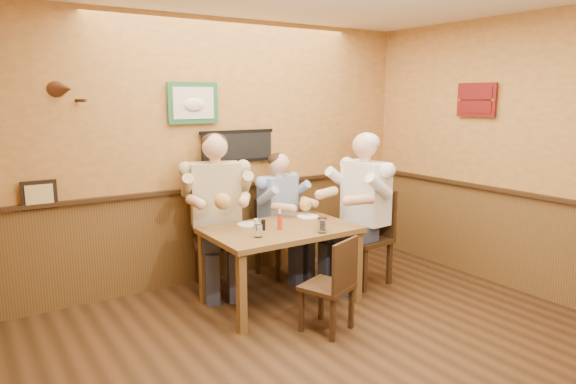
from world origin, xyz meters
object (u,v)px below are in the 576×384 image
object	(u,v)px
water_glass_mid	(322,226)
dining_table	(281,237)
cola_tumbler	(322,223)
water_glass_left	(258,231)
diner_tan_shirt	(216,220)
chair_back_left	(217,240)
hot_sauce_bottle	(280,220)
chair_right_end	(365,237)
chair_near_side	(327,284)
chair_back_right	(278,237)
diner_blue_polo	(278,221)
salt_shaker	(256,224)
pepper_shaker	(263,225)
diner_white_elder	(365,217)

from	to	relation	value
water_glass_mid	dining_table	bearing A→B (deg)	121.01
cola_tumbler	water_glass_mid	bearing A→B (deg)	-126.42
water_glass_left	cola_tumbler	distance (m)	0.65
diner_tan_shirt	chair_back_left	bearing A→B (deg)	0.00
hot_sauce_bottle	water_glass_left	bearing A→B (deg)	-158.36
chair_right_end	chair_near_side	world-z (taller)	chair_right_end
chair_back_right	diner_blue_polo	xyz separation A→B (m)	(0.00, 0.00, 0.19)
chair_back_left	chair_right_end	size ratio (longest dim) A/B	1.00
diner_tan_shirt	chair_back_right	bearing A→B (deg)	17.14
cola_tumbler	salt_shaker	distance (m)	0.62
diner_blue_polo	pepper_shaker	size ratio (longest dim) A/B	12.37
dining_table	pepper_shaker	xyz separation A→B (m)	(-0.19, 0.01, 0.14)
diner_tan_shirt	hot_sauce_bottle	xyz separation A→B (m)	(0.30, -0.75, 0.11)
salt_shaker	diner_white_elder	bearing A→B (deg)	-6.36
chair_near_side	cola_tumbler	world-z (taller)	cola_tumbler
chair_back_right	water_glass_mid	size ratio (longest dim) A/B	7.17
dining_table	chair_right_end	world-z (taller)	chair_right_end
diner_tan_shirt	water_glass_mid	bearing A→B (deg)	-44.53
diner_blue_polo	water_glass_mid	size ratio (longest dim) A/B	10.24
chair_back_left	chair_back_right	world-z (taller)	chair_back_left
dining_table	salt_shaker	size ratio (longest dim) A/B	14.29
salt_shaker	pepper_shaker	xyz separation A→B (m)	(0.03, -0.08, 0.00)
chair_back_right	diner_white_elder	xyz separation A→B (m)	(0.62, -0.75, 0.29)
diner_blue_polo	diner_white_elder	xyz separation A→B (m)	(0.62, -0.75, 0.11)
chair_near_side	water_glass_mid	size ratio (longest dim) A/B	6.84
chair_back_right	diner_white_elder	size ratio (longest dim) A/B	0.60
diner_blue_polo	water_glass_mid	distance (m)	1.10
cola_tumbler	diner_blue_polo	bearing A→B (deg)	83.78
water_glass_mid	chair_back_right	bearing A→B (deg)	80.25
chair_back_right	cola_tumbler	world-z (taller)	chair_back_right
dining_table	chair_back_left	world-z (taller)	chair_back_left
cola_tumbler	hot_sauce_bottle	size ratio (longest dim) A/B	0.65
hot_sauce_bottle	salt_shaker	xyz separation A→B (m)	(-0.18, 0.14, -0.04)
chair_near_side	salt_shaker	world-z (taller)	salt_shaker
chair_back_left	chair_back_right	bearing A→B (deg)	17.14
diner_blue_polo	dining_table	bearing A→B (deg)	-131.78
water_glass_left	water_glass_mid	world-z (taller)	water_glass_mid
dining_table	chair_near_side	bearing A→B (deg)	-90.35
chair_back_right	water_glass_mid	world-z (taller)	water_glass_mid
chair_right_end	chair_near_side	bearing A→B (deg)	-60.71
hot_sauce_bottle	chair_back_right	bearing A→B (deg)	59.17
diner_white_elder	hot_sauce_bottle	xyz separation A→B (m)	(-1.07, -0.00, 0.11)
chair_back_right	hot_sauce_bottle	distance (m)	0.96
chair_back_right	chair_right_end	world-z (taller)	chair_right_end
dining_table	diner_tan_shirt	xyz separation A→B (m)	(-0.35, 0.70, 0.07)
hot_sauce_bottle	chair_right_end	bearing A→B (deg)	0.00
chair_right_end	chair_near_side	size ratio (longest dim) A/B	1.23
hot_sauce_bottle	pepper_shaker	bearing A→B (deg)	156.49
chair_near_side	chair_back_right	bearing A→B (deg)	-126.72
diner_tan_shirt	cola_tumbler	bearing A→B (deg)	-38.62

